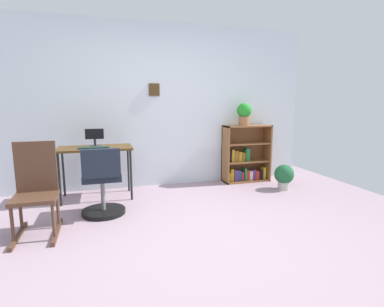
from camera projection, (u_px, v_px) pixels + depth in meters
The scene contains 10 objects.
ground_plane at pixel (189, 241), 2.97m from camera, with size 6.24×6.24×0.00m, color #A28997.
wall_back at pixel (151, 106), 4.78m from camera, with size 5.20×0.12×2.55m.
desk at pixel (95, 152), 4.20m from camera, with size 0.99×0.52×0.73m.
monitor at pixel (95, 137), 4.23m from camera, with size 0.25×0.15×0.25m.
keyboard at pixel (94, 148), 4.08m from camera, with size 0.40×0.14×0.02m, color #1C322E.
office_chair at pixel (102, 186), 3.59m from camera, with size 0.52×0.55×0.84m.
rocking_chair at pixel (36, 189), 3.10m from camera, with size 0.42×0.64×0.95m.
bookshelf_low at pixel (245, 157), 5.18m from camera, with size 0.80×0.30×0.96m.
potted_plant_on_shelf at pixel (244, 113), 4.99m from camera, with size 0.24×0.24×0.37m.
potted_plant_floor at pixel (284, 176), 4.70m from camera, with size 0.30×0.30×0.39m.
Camera 1 is at (-0.76, -2.68, 1.36)m, focal length 28.33 mm.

